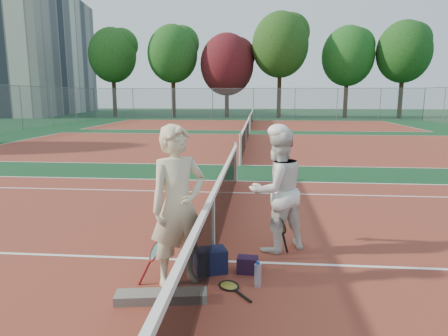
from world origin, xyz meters
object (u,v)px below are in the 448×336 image
Objects in this scene: racket_black_held at (280,236)px; water_bottle at (258,275)px; racket_spare at (229,286)px; player_a at (178,206)px; player_b at (277,190)px; net_main at (213,227)px; sports_bag_purple at (247,265)px; racket_red at (155,262)px; sports_bag_navy at (211,261)px; apartment_block at (31,53)px.

racket_black_held reaches higher than water_bottle.
racket_spare is (-0.69, -1.12, -0.28)m from racket_black_held.
player_a is 1.32m from water_bottle.
racket_spare is (-0.63, -1.30, -0.93)m from player_b.
net_main is 18.30× the size of racket_spare.
net_main is 39.75× the size of sports_bag_purple.
player_a is (-0.35, -0.70, 0.50)m from net_main.
racket_red is 1.31× the size of sports_bag_navy.
apartment_block is at bearing 122.27° from sports_bag_navy.
sports_bag_navy is at bearing -88.86° from net_main.
player_b is 1.50m from sports_bag_navy.
player_a is 3.73× the size of racket_red.
sports_bag_navy is at bearing 150.01° from water_bottle.
net_main is at bearing 146.31° from sports_bag_purple.
apartment_block reaches higher than sports_bag_navy.
water_bottle is at bearing 46.37° from player_b.
apartment_block is at bearing -4.60° from racket_spare.
apartment_block is 36.67× the size of racket_spare.
racket_black_held is 0.97× the size of racket_spare.
net_main is 1.04m from water_bottle.
player_a reaches higher than water_bottle.
net_main reaches higher than racket_black_held.
player_a reaches higher than racket_spare.
player_a is 4.89× the size of sports_bag_navy.
apartment_block is 53.48m from racket_spare.
racket_spare is (0.29, -0.77, -0.49)m from net_main.
apartment_block is 52.90m from racket_red.
racket_spare is at bearing -116.86° from sports_bag_purple.
racket_black_held is 1.35m from racket_spare.
water_bottle is (0.65, -0.73, -0.36)m from net_main.
player_b reaches higher than racket_black_held.
player_b is 6.29× the size of water_bottle.
apartment_block is at bearing 122.47° from net_main.
water_bottle is (0.36, 0.04, 0.14)m from racket_spare.
apartment_block is (-28.00, 44.00, 6.99)m from net_main.
net_main is 20.21× the size of racket_red.
net_main is 1.06m from racket_black_held.
apartment_block is at bearing 122.64° from water_bottle.
water_bottle is at bearing -48.40° from net_main.
sports_bag_purple is at bearing 23.97° from racket_black_held.
apartment_block is at bearing 122.74° from sports_bag_purple.
water_bottle is (28.65, -44.73, -7.35)m from apartment_block.
player_b is at bearing 64.69° from sports_bag_purple.
player_b is 1.52m from water_bottle.
player_a reaches higher than net_main.
player_b is (28.92, -43.46, -6.56)m from apartment_block.
player_b is at bearing 9.84° from racket_red.
player_b is 2.12m from racket_red.
racket_black_held reaches higher than sports_bag_navy.
player_b reaches higher than racket_red.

